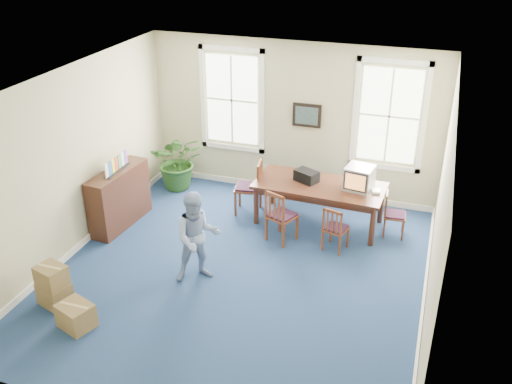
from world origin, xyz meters
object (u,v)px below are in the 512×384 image
(conference_table, at_px, (319,204))
(crt_tv, at_px, (359,178))
(man, at_px, (197,237))
(credenza, at_px, (119,197))
(cardboard_boxes, at_px, (66,283))
(potted_plant, at_px, (179,161))
(chair_near_left, at_px, (282,215))

(conference_table, xyz_separation_m, crt_tv, (0.71, 0.05, 0.63))
(man, xyz_separation_m, credenza, (-2.12, 1.16, -0.20))
(conference_table, distance_m, crt_tv, 0.95)
(cardboard_boxes, bearing_deg, crt_tv, 44.19)
(cardboard_boxes, bearing_deg, credenza, 101.27)
(man, distance_m, potted_plant, 3.45)
(chair_near_left, xyz_separation_m, potted_plant, (-2.70, 1.40, 0.11))
(chair_near_left, xyz_separation_m, credenza, (-3.07, -0.41, 0.06))
(potted_plant, xyz_separation_m, cardboard_boxes, (0.11, -4.21, -0.27))
(man, distance_m, credenza, 2.43)
(credenza, distance_m, cardboard_boxes, 2.46)
(man, bearing_deg, cardboard_boxes, -175.22)
(crt_tv, distance_m, credenza, 4.49)
(credenza, bearing_deg, conference_table, 23.98)
(conference_table, height_order, credenza, credenza)
(conference_table, relative_size, potted_plant, 1.94)
(chair_near_left, height_order, credenza, credenza)
(conference_table, height_order, man, man)
(potted_plant, bearing_deg, crt_tv, -7.56)
(conference_table, distance_m, credenza, 3.78)
(potted_plant, relative_size, cardboard_boxes, 1.01)
(conference_table, distance_m, potted_plant, 3.25)
(conference_table, distance_m, man, 2.82)
(chair_near_left, distance_m, credenza, 3.10)
(crt_tv, relative_size, cardboard_boxes, 0.42)
(crt_tv, xyz_separation_m, credenza, (-4.28, -1.29, -0.47))
(credenza, bearing_deg, crt_tv, 21.65)
(crt_tv, bearing_deg, conference_table, -166.46)
(conference_table, bearing_deg, crt_tv, 6.93)
(crt_tv, height_order, man, man)
(credenza, relative_size, potted_plant, 1.17)
(chair_near_left, height_order, cardboard_boxes, chair_near_left)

